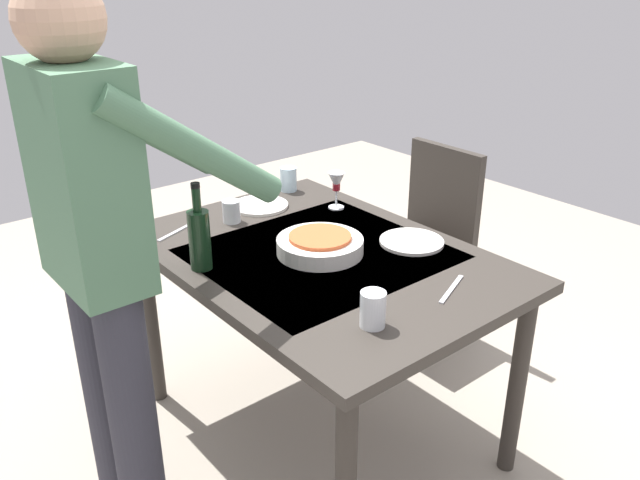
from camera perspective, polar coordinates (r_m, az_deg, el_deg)
ground_plane at (r=2.67m, az=0.00°, el=-16.15°), size 6.00×6.00×0.00m
dining_table at (r=2.29m, az=0.00°, el=-3.06°), size 1.31×0.93×0.76m
chair_near at (r=3.06m, az=9.37°, el=0.68°), size 0.40×0.40×0.91m
person_server at (r=1.90m, az=-18.49°, el=-0.96°), size 0.42×0.61×1.69m
wine_bottle at (r=2.14m, az=-10.49°, el=0.23°), size 0.07×0.07×0.30m
wine_glass_left at (r=2.62m, az=1.44°, el=4.94°), size 0.07×0.07×0.15m
water_cup_near_left at (r=2.53m, az=-7.75°, el=2.50°), size 0.07×0.07×0.09m
water_cup_near_right at (r=2.84m, az=-2.78°, el=5.33°), size 0.07×0.07×0.10m
water_cup_far_left at (r=1.82m, az=4.64°, el=-6.05°), size 0.07×0.07×0.10m
serving_bowl_pasta at (r=2.24m, az=0.12°, el=-0.41°), size 0.30×0.30×0.07m
dinner_plate_near at (r=2.36m, az=8.01°, el=-0.13°), size 0.23×0.23×0.01m
dinner_plate_far at (r=2.67m, az=-5.27°, el=3.02°), size 0.23×0.23×0.01m
table_knife at (r=2.06m, az=11.42°, el=-4.22°), size 0.09×0.19×0.00m
table_fork at (r=2.48m, az=-12.56°, el=0.66°), size 0.08×0.17×0.00m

